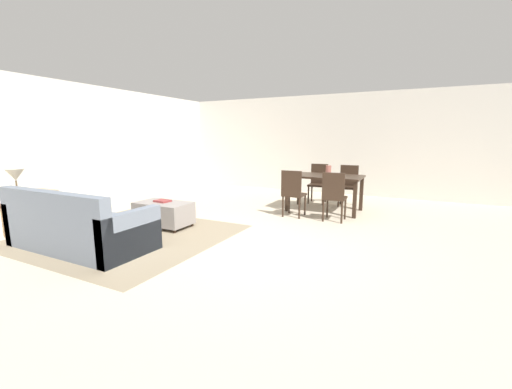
% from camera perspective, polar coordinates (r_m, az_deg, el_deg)
% --- Properties ---
extents(ground_plane, '(10.80, 10.80, 0.00)m').
position_cam_1_polar(ground_plane, '(4.84, -1.89, -8.56)').
color(ground_plane, beige).
extents(wall_back, '(9.00, 0.12, 2.70)m').
position_cam_1_polar(wall_back, '(9.29, 13.24, 8.57)').
color(wall_back, silver).
rests_on(wall_back, ground_plane).
extents(wall_left, '(0.12, 11.00, 2.70)m').
position_cam_1_polar(wall_left, '(8.09, -29.44, 7.38)').
color(wall_left, silver).
rests_on(wall_left, ground_plane).
extents(area_rug, '(3.00, 2.80, 0.01)m').
position_cam_1_polar(area_rug, '(5.57, -21.62, -6.71)').
color(area_rug, gray).
rests_on(area_rug, ground_plane).
extents(couch, '(2.09, 0.95, 0.86)m').
position_cam_1_polar(couch, '(5.19, -28.85, -5.20)').
color(couch, slate).
rests_on(couch, ground_plane).
extents(ottoman_table, '(0.96, 0.56, 0.43)m').
position_cam_1_polar(ottoman_table, '(5.86, -15.96, -3.13)').
color(ottoman_table, gray).
rests_on(ottoman_table, ground_plane).
extents(side_table, '(0.40, 0.40, 0.54)m').
position_cam_1_polar(side_table, '(6.28, -36.22, -2.13)').
color(side_table, olive).
rests_on(side_table, ground_plane).
extents(table_lamp, '(0.26, 0.26, 0.52)m').
position_cam_1_polar(table_lamp, '(6.21, -36.71, 2.60)').
color(table_lamp, brown).
rests_on(table_lamp, side_table).
extents(dining_table, '(1.51, 0.88, 0.76)m').
position_cam_1_polar(dining_table, '(6.96, 12.05, 2.52)').
color(dining_table, '#332319').
rests_on(dining_table, ground_plane).
extents(dining_chair_near_left, '(0.40, 0.40, 0.92)m').
position_cam_1_polar(dining_chair_near_left, '(6.32, 6.51, 0.66)').
color(dining_chair_near_left, '#332319').
rests_on(dining_chair_near_left, ground_plane).
extents(dining_chair_near_right, '(0.41, 0.41, 0.92)m').
position_cam_1_polar(dining_chair_near_right, '(6.10, 13.60, 0.10)').
color(dining_chair_near_right, '#332319').
rests_on(dining_chair_near_right, ground_plane).
extents(dining_chair_far_left, '(0.42, 0.42, 0.92)m').
position_cam_1_polar(dining_chair_far_left, '(7.87, 10.93, 2.37)').
color(dining_chair_far_left, '#332319').
rests_on(dining_chair_far_left, ground_plane).
extents(dining_chair_far_right, '(0.43, 0.43, 0.92)m').
position_cam_1_polar(dining_chair_far_right, '(7.65, 15.97, 1.95)').
color(dining_chair_far_right, '#332319').
rests_on(dining_chair_far_right, ground_plane).
extents(vase_centerpiece, '(0.11, 0.11, 0.21)m').
position_cam_1_polar(vase_centerpiece, '(6.92, 12.65, 4.16)').
color(vase_centerpiece, '#B26659').
rests_on(vase_centerpiece, dining_table).
extents(book_on_ottoman, '(0.28, 0.22, 0.03)m').
position_cam_1_polar(book_on_ottoman, '(5.87, -16.16, -1.10)').
color(book_on_ottoman, maroon).
rests_on(book_on_ottoman, ottoman_table).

